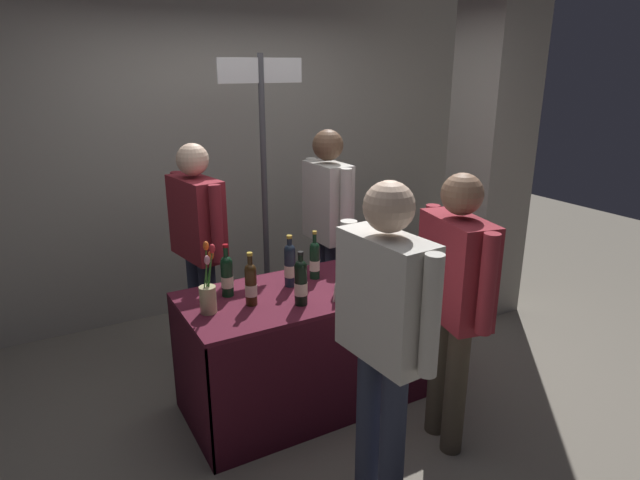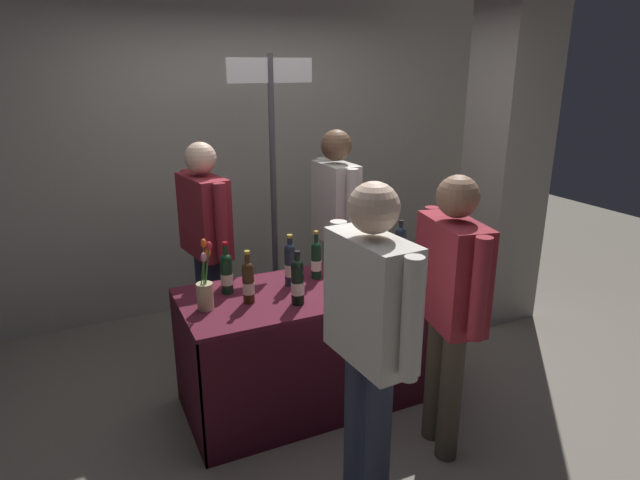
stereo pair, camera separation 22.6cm
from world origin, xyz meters
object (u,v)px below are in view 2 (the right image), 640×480
at_px(wine_glass_near_vendor, 405,257).
at_px(booth_signpost, 273,167).
at_px(featured_wine_bottle, 316,259).
at_px(wine_glass_mid, 420,264).
at_px(taster_foreground_right, 450,293).
at_px(display_bottle_0, 342,269).
at_px(vendor_presenter, 205,232).
at_px(concrete_pillar, 509,133).
at_px(flower_vase, 205,289).
at_px(tasting_table, 320,322).

height_order(wine_glass_near_vendor, booth_signpost, booth_signpost).
relative_size(featured_wine_bottle, wine_glass_mid, 2.16).
bearing_deg(taster_foreground_right, wine_glass_mid, -8.65).
xyz_separation_m(display_bottle_0, vendor_presenter, (-0.59, 0.96, 0.05)).
distance_m(concrete_pillar, flower_vase, 2.78).
bearing_deg(wine_glass_near_vendor, display_bottle_0, -167.07).
height_order(concrete_pillar, featured_wine_bottle, concrete_pillar).
relative_size(concrete_pillar, wine_glass_near_vendor, 24.54).
relative_size(wine_glass_mid, vendor_presenter, 0.09).
relative_size(wine_glass_mid, booth_signpost, 0.07).
bearing_deg(tasting_table, concrete_pillar, 15.48).
height_order(featured_wine_bottle, wine_glass_near_vendor, featured_wine_bottle).
bearing_deg(display_bottle_0, wine_glass_near_vendor, 12.93).
distance_m(flower_vase, booth_signpost, 1.33).
bearing_deg(booth_signpost, featured_wine_bottle, -91.93).
bearing_deg(booth_signpost, tasting_table, -93.85).
height_order(concrete_pillar, taster_foreground_right, concrete_pillar).
bearing_deg(wine_glass_mid, display_bottle_0, 171.06).
bearing_deg(concrete_pillar, flower_vase, -168.10).
bearing_deg(featured_wine_bottle, vendor_presenter, 125.89).
distance_m(display_bottle_0, vendor_presenter, 1.13).
bearing_deg(concrete_pillar, taster_foreground_right, -140.26).
bearing_deg(display_bottle_0, booth_signpost, 91.73).
distance_m(wine_glass_near_vendor, booth_signpost, 1.20).
xyz_separation_m(tasting_table, taster_foreground_right, (0.41, -0.73, 0.41)).
xyz_separation_m(featured_wine_bottle, taster_foreground_right, (0.37, -0.87, 0.04)).
bearing_deg(vendor_presenter, wine_glass_mid, 37.16).
xyz_separation_m(flower_vase, vendor_presenter, (0.22, 0.89, 0.06)).
distance_m(wine_glass_mid, taster_foreground_right, 0.59).
relative_size(tasting_table, display_bottle_0, 5.61).
xyz_separation_m(tasting_table, display_bottle_0, (0.10, -0.10, 0.37)).
bearing_deg(wine_glass_near_vendor, vendor_presenter, 143.16).
bearing_deg(wine_glass_near_vendor, tasting_table, -177.92).
relative_size(wine_glass_near_vendor, flower_vase, 0.32).
bearing_deg(wine_glass_near_vendor, wine_glass_mid, -95.42).
xyz_separation_m(display_bottle_0, flower_vase, (-0.81, 0.08, -0.01)).
xyz_separation_m(display_bottle_0, booth_signpost, (-0.03, 1.06, 0.45)).
bearing_deg(taster_foreground_right, featured_wine_bottle, 34.85).
relative_size(vendor_presenter, taster_foreground_right, 1.01).
distance_m(concrete_pillar, featured_wine_bottle, 2.04).
bearing_deg(taster_foreground_right, booth_signpost, 23.18).
height_order(display_bottle_0, taster_foreground_right, taster_foreground_right).
relative_size(concrete_pillar, tasting_table, 1.83).
bearing_deg(display_bottle_0, tasting_table, 134.01).
bearing_deg(booth_signpost, wine_glass_near_vendor, -58.79).
bearing_deg(taster_foreground_right, flower_vase, 69.37).
distance_m(concrete_pillar, vendor_presenter, 2.52).
bearing_deg(tasting_table, display_bottle_0, -45.99).
height_order(featured_wine_bottle, taster_foreground_right, taster_foreground_right).
xyz_separation_m(wine_glass_near_vendor, vendor_presenter, (-1.12, 0.84, 0.09)).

